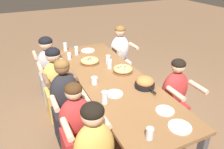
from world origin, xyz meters
The scene contains 23 objects.
ground_plane centered at (0.00, 0.00, 0.00)m, with size 18.00×18.00×0.00m, color brown.
dining_table centered at (0.00, 0.00, 0.69)m, with size 2.69×0.86×0.76m.
pizza_board_main centered at (-0.57, -0.11, 0.79)m, with size 0.29×0.29×0.06m.
pizza_board_second centered at (-0.10, 0.21, 0.79)m, with size 0.28×0.28×0.07m.
skillet_bowl centered at (0.39, 0.26, 0.82)m, with size 0.36×0.25×0.14m.
empty_plate_a centered at (0.89, 0.19, 0.76)m, with size 0.19×0.19×0.02m.
empty_plate_b centered at (0.38, -0.14, 0.76)m, with size 0.20×0.20×0.02m.
empty_plate_c centered at (1.15, 0.16, 0.76)m, with size 0.22×0.22×0.02m.
empty_plate_d centered at (-1.07, 0.04, 0.76)m, with size 0.23×0.23×0.02m.
cocktail_glass_blue centered at (0.05, -0.27, 0.80)m, with size 0.08×0.08×0.12m.
drinking_glass_a centered at (-0.99, -0.19, 0.82)m, with size 0.06×0.06×0.14m.
drinking_glass_b centered at (-0.86, -0.34, 0.80)m, with size 0.06×0.06×0.10m.
drinking_glass_c centered at (-1.24, -0.31, 0.82)m, with size 0.07×0.07×0.14m.
drinking_glass_d centered at (-0.44, 0.14, 0.82)m, with size 0.07×0.07×0.13m.
drinking_glass_e centered at (1.15, -0.18, 0.81)m, with size 0.07×0.07×0.11m.
drinking_glass_f centered at (-0.29, 0.10, 0.82)m, with size 0.07×0.07×0.13m.
drinking_glass_g centered at (0.49, -0.32, 0.82)m, with size 0.07×0.07×0.14m.
diner_far_midright centered at (0.50, 0.65, 0.50)m, with size 0.51×0.40×1.11m.
diner_near_left centered at (-1.04, -0.65, 0.52)m, with size 0.51×0.40×1.12m.
diner_far_left centered at (-1.05, 0.65, 0.52)m, with size 0.51×0.40×1.14m.
diner_near_midright centered at (0.48, -0.65, 0.49)m, with size 0.51×0.40×1.09m.
diner_near_midleft centered at (-0.50, -0.65, 0.52)m, with size 0.51×0.40×1.12m.
diner_near_center centered at (0.03, -0.65, 0.52)m, with size 0.51×0.40×1.16m.
Camera 1 is at (2.32, -1.09, 2.15)m, focal length 35.00 mm.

